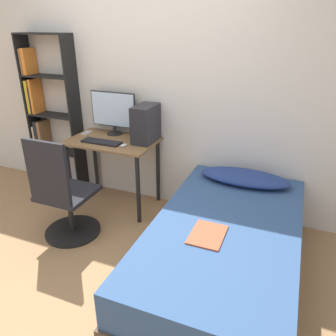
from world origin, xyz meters
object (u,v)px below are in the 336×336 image
(keyboard, at_px, (101,142))
(pc_tower, at_px, (146,124))
(bookshelf, at_px, (47,119))
(office_chair, at_px, (64,201))
(monitor, at_px, (113,111))
(bed, at_px, (224,251))

(keyboard, bearing_deg, pc_tower, 28.58)
(bookshelf, bearing_deg, office_chair, -45.50)
(office_chair, height_order, monitor, monitor)
(monitor, height_order, keyboard, monitor)
(bookshelf, xyz_separation_m, bed, (2.45, -0.91, -0.60))
(bookshelf, xyz_separation_m, monitor, (0.94, 0.01, 0.18))
(bookshelf, bearing_deg, keyboard, -17.68)
(bookshelf, height_order, keyboard, bookshelf)
(bed, bearing_deg, monitor, 148.74)
(office_chair, height_order, bed, office_chair)
(bookshelf, relative_size, bed, 0.90)
(bookshelf, relative_size, office_chair, 1.76)
(monitor, xyz_separation_m, pc_tower, (0.44, -0.09, -0.07))
(bookshelf, height_order, pc_tower, bookshelf)
(bookshelf, distance_m, keyboard, 1.02)
(bookshelf, bearing_deg, monitor, 0.65)
(office_chair, distance_m, keyboard, 0.74)
(bookshelf, height_order, monitor, bookshelf)
(bed, relative_size, pc_tower, 5.29)
(office_chair, xyz_separation_m, monitor, (0.03, 0.94, 0.64))
(office_chair, xyz_separation_m, pc_tower, (0.47, 0.84, 0.58))
(bed, xyz_separation_m, keyboard, (-1.48, 0.60, 0.53))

